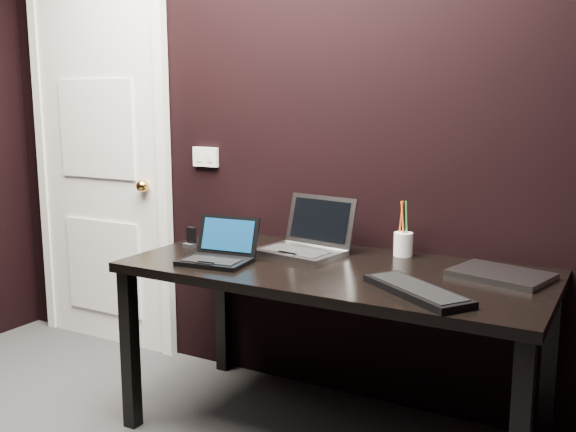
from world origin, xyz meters
The scene contains 11 objects.
wall_back centered at (0.00, 1.80, 1.30)m, with size 4.00×4.00×0.00m, color black.
door centered at (-1.35, 1.78, 1.04)m, with size 0.99×0.10×2.14m.
wall_switch centered at (-0.62, 1.79, 1.12)m, with size 0.15×0.02×0.10m.
desk centered at (0.30, 1.40, 0.66)m, with size 1.70×0.80×0.74m.
netbook centered at (-0.15, 1.23, 0.78)m, with size 0.30×0.28×0.18m.
silver_laptop centered at (0.09, 1.55, 0.79)m, with size 0.40×0.37×0.24m.
ext_keyboard centered at (0.71, 1.19, 0.75)m, with size 0.45×0.38×0.03m.
closed_laptop centered at (0.92, 1.55, 0.75)m, with size 0.40×0.33×0.02m.
desk_phone centered at (-0.39, 1.63, 0.78)m, with size 0.21×0.20×0.10m.
mobile_phone centered at (-0.43, 1.40, 0.77)m, with size 0.06×0.05×0.09m.
pen_cup centered at (0.48, 1.71, 0.80)m, with size 0.10×0.10×0.24m.
Camera 1 is at (1.36, -0.90, 1.39)m, focal length 40.00 mm.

